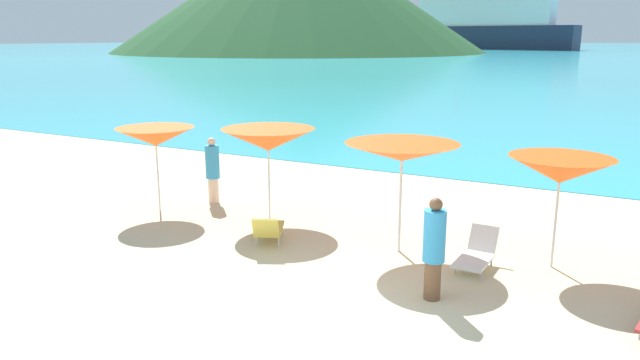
% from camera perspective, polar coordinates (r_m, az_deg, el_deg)
% --- Properties ---
extents(ground_plane, '(50.00, 100.00, 0.30)m').
position_cam_1_polar(ground_plane, '(18.49, 14.41, -0.75)').
color(ground_plane, beige).
extents(ocean_water, '(650.00, 440.00, 0.02)m').
position_cam_1_polar(ocean_water, '(237.70, 27.88, 10.96)').
color(ocean_water, '#38B7CC').
rests_on(ocean_water, ground_plane).
extents(umbrella_0, '(1.90, 1.90, 2.12)m').
position_cam_1_polar(umbrella_0, '(15.12, -15.38, 3.98)').
color(umbrella_0, silver).
rests_on(umbrella_0, ground_plane).
extents(umbrella_1, '(2.42, 2.42, 2.19)m').
position_cam_1_polar(umbrella_1, '(13.97, -4.95, 3.84)').
color(umbrella_1, silver).
rests_on(umbrella_1, ground_plane).
extents(umbrella_2, '(2.51, 2.51, 2.24)m').
position_cam_1_polar(umbrella_2, '(11.87, 7.80, 2.64)').
color(umbrella_2, silver).
rests_on(umbrella_2, ground_plane).
extents(umbrella_3, '(1.95, 1.95, 2.13)m').
position_cam_1_polar(umbrella_3, '(11.80, 21.89, 0.87)').
color(umbrella_3, silver).
rests_on(umbrella_3, ground_plane).
extents(lounge_chair_0, '(0.59, 1.33, 0.68)m').
position_cam_1_polar(lounge_chair_0, '(11.78, 14.69, -6.77)').
color(lounge_chair_0, white).
rests_on(lounge_chair_0, ground_plane).
extents(lounge_chair_1, '(1.10, 1.47, 0.73)m').
position_cam_1_polar(lounge_chair_1, '(12.67, -4.94, -4.65)').
color(lounge_chair_1, '#D8BF4C').
rests_on(lounge_chair_1, ground_plane).
extents(beachgoer_0, '(0.37, 0.37, 1.74)m').
position_cam_1_polar(beachgoer_0, '(10.03, 10.79, -6.27)').
color(beachgoer_0, brown).
rests_on(beachgoer_0, ground_plane).
extents(beachgoer_1, '(0.36, 0.36, 1.73)m').
position_cam_1_polar(beachgoer_1, '(15.83, -10.18, 1.05)').
color(beachgoer_1, beige).
rests_on(beachgoer_1, ground_plane).
extents(cruise_ship, '(63.39, 21.58, 22.44)m').
position_cam_1_polar(cruise_ship, '(217.21, 15.22, 14.20)').
color(cruise_ship, '#262D47').
rests_on(cruise_ship, ocean_water).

